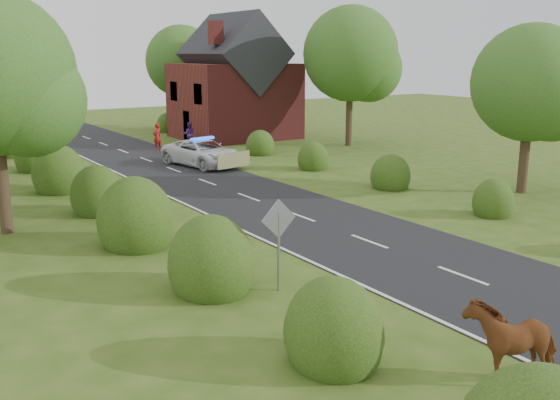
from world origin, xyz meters
TOP-DOWN VIEW (x-y plane):
  - ground at (0.00, 0.00)m, footprint 120.00×120.00m
  - road at (0.00, 15.00)m, footprint 6.00×70.00m
  - road_markings at (-1.60, 12.93)m, footprint 4.96×70.00m
  - hedgerow_left at (-6.51, 11.69)m, footprint 2.75×50.41m
  - hedgerow_right at (6.60, 11.21)m, footprint 2.10×45.78m
  - tree_left_a at (-9.75, 11.86)m, footprint 5.74×5.60m
  - tree_right_a at (11.23, 5.87)m, footprint 5.33×5.20m
  - tree_right_b at (14.29, 21.84)m, footprint 6.56×6.40m
  - tree_right_c at (9.27, 37.85)m, footprint 6.15×6.00m
  - road_sign at (-5.00, 2.00)m, footprint 1.06×0.08m
  - house at (9.49, 30.00)m, footprint 8.00×7.40m
  - cow at (-3.79, -4.36)m, footprint 2.20×1.65m
  - police_van at (1.94, 20.30)m, footprint 3.41×5.74m
  - pedestrian_red at (2.09, 27.23)m, footprint 0.76×0.63m
  - pedestrian_purple at (4.75, 27.96)m, footprint 0.99×0.93m

SIDE VIEW (x-z plane):
  - ground at x=0.00m, z-range 0.00..0.00m
  - road at x=0.00m, z-range 0.00..0.02m
  - road_markings at x=-1.60m, z-range 0.02..0.03m
  - hedgerow_right at x=6.60m, z-range -0.50..1.60m
  - cow at x=-3.79m, z-range 0.00..1.40m
  - police_van at x=1.94m, z-range -0.07..1.56m
  - hedgerow_left at x=-6.51m, z-range -0.75..2.25m
  - pedestrian_purple at x=4.75m, z-range 0.00..1.63m
  - pedestrian_red at x=2.09m, z-range 0.00..1.78m
  - road_sign at x=-5.00m, z-range 0.39..2.92m
  - house at x=9.49m, z-range -0.80..8.37m
  - tree_right_a at x=11.23m, z-range 0.96..8.52m
  - tree_left_a at x=-9.75m, z-range 1.15..9.53m
  - tree_right_c at x=9.27m, z-range 1.05..9.63m
  - tree_right_b at x=14.29m, z-range 1.24..10.64m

